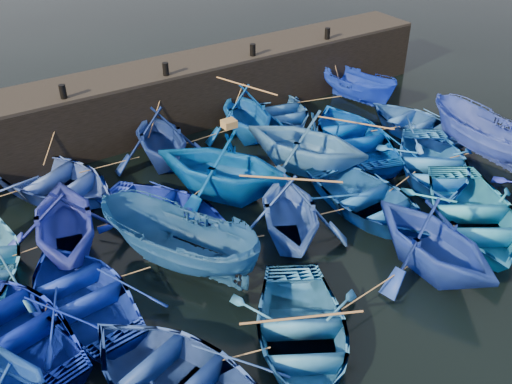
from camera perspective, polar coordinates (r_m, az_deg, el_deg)
ground at (r=17.04m, az=5.92°, el=-6.93°), size 120.00×120.00×0.00m
quay_wall at (r=24.14m, az=-9.62°, el=9.08°), size 26.00×2.50×2.50m
quay_top at (r=23.64m, az=-9.91°, el=11.98°), size 26.00×2.50×0.12m
bollard_1 at (r=21.58m, az=-18.75°, el=9.49°), size 0.24×0.24×0.50m
bollard_2 at (r=22.76m, az=-9.02°, el=12.06°), size 0.24×0.24×0.50m
bollard_3 at (r=24.54m, az=-0.33°, el=14.03°), size 0.24×0.24×0.50m
bollard_4 at (r=26.80m, az=7.15°, el=15.46°), size 0.24×0.24×0.50m
boat_1 at (r=20.79m, az=-19.60°, el=1.11°), size 5.81×6.42×1.09m
boat_2 at (r=21.42m, az=-9.56°, el=5.43°), size 4.33×4.80×2.22m
boat_3 at (r=23.07m, az=-0.96°, el=7.97°), size 4.42×4.86×2.20m
boat_4 at (r=24.88m, az=2.51°, el=8.26°), size 3.94×4.90×0.90m
boat_5 at (r=26.65m, az=10.10°, el=10.35°), size 2.17×4.33×1.60m
boat_7 at (r=17.53m, az=-18.63°, el=-2.69°), size 4.74×5.18×2.31m
boat_8 at (r=18.51m, az=-9.09°, el=-1.71°), size 5.13×5.51×0.93m
boat_9 at (r=19.10m, az=-3.38°, el=2.82°), size 6.27×6.43×2.58m
boat_10 at (r=20.68m, az=5.01°, el=5.15°), size 5.84×6.11×2.49m
boat_11 at (r=22.68m, az=9.79°, el=5.50°), size 5.31×6.34×1.13m
boat_12 at (r=24.52m, az=15.65°, el=6.67°), size 3.73×4.87×0.94m
boat_13 at (r=15.52m, az=-23.60°, el=-12.35°), size 4.94×6.04×1.10m
boat_14 at (r=15.91m, az=-17.03°, el=-9.63°), size 3.88×5.09×0.99m
boat_15 at (r=16.17m, az=-7.75°, el=-5.18°), size 4.22×5.28×1.94m
boat_16 at (r=17.12m, az=3.36°, el=-1.90°), size 5.14×5.38×2.21m
boat_17 at (r=18.98m, az=11.27°, el=-0.78°), size 3.70×5.10×1.04m
boat_18 at (r=21.45m, az=17.27°, el=2.60°), size 6.14×6.41×1.08m
boat_19 at (r=23.12m, az=22.08°, el=5.09°), size 2.22×5.09×1.92m
boat_21 at (r=13.38m, az=-7.88°, el=-18.17°), size 5.32×6.23×1.09m
boat_22 at (r=14.27m, az=4.53°, el=-13.89°), size 5.39×5.90×1.00m
boat_23 at (r=16.69m, az=17.36°, el=-4.45°), size 3.88×4.47×2.31m
boat_24 at (r=19.13m, az=20.93°, el=-2.09°), size 6.24×6.71×1.13m
wooden_crate at (r=18.56m, az=-2.71°, el=6.84°), size 0.44×0.39×0.24m
mooring_ropes at (r=19.89m, az=-2.73°, el=2.81°), size 18.01×12.02×2.10m
loose_oars at (r=18.61m, az=4.28°, el=3.24°), size 10.08×12.26×1.27m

